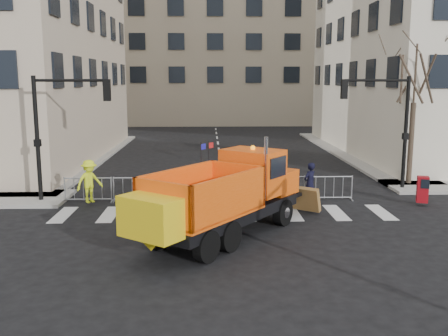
{
  "coord_description": "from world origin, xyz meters",
  "views": [
    {
      "loc": [
        -0.78,
        -13.61,
        5.21
      ],
      "look_at": [
        -0.28,
        2.5,
        2.36
      ],
      "focal_mm": 40.0,
      "sensor_mm": 36.0,
      "label": 1
    }
  ],
  "objects_px": {
    "cop_a": "(310,183)",
    "worker": "(89,181)",
    "plow_truck": "(222,195)",
    "cop_b": "(258,182)",
    "cop_c": "(276,183)",
    "newspaper_box": "(423,189)"
  },
  "relations": [
    {
      "from": "cop_a",
      "to": "worker",
      "type": "distance_m",
      "value": 9.27
    },
    {
      "from": "plow_truck",
      "to": "cop_b",
      "type": "height_order",
      "value": "plow_truck"
    },
    {
      "from": "plow_truck",
      "to": "cop_b",
      "type": "distance_m",
      "value": 4.93
    },
    {
      "from": "cop_c",
      "to": "newspaper_box",
      "type": "height_order",
      "value": "cop_c"
    },
    {
      "from": "cop_a",
      "to": "cop_b",
      "type": "bearing_deg",
      "value": -39.39
    },
    {
      "from": "cop_c",
      "to": "cop_b",
      "type": "bearing_deg",
      "value": -27.01
    },
    {
      "from": "newspaper_box",
      "to": "cop_c",
      "type": "bearing_deg",
      "value": -167.77
    },
    {
      "from": "cop_c",
      "to": "newspaper_box",
      "type": "relative_size",
      "value": 1.63
    },
    {
      "from": "cop_c",
      "to": "plow_truck",
      "type": "bearing_deg",
      "value": 35.6
    },
    {
      "from": "cop_c",
      "to": "cop_a",
      "type": "bearing_deg",
      "value": 152.99
    },
    {
      "from": "cop_a",
      "to": "cop_c",
      "type": "bearing_deg",
      "value": -39.39
    },
    {
      "from": "cop_c",
      "to": "worker",
      "type": "relative_size",
      "value": 0.99
    },
    {
      "from": "cop_a",
      "to": "cop_c",
      "type": "xyz_separation_m",
      "value": [
        -1.46,
        0.0,
        0.0
      ]
    },
    {
      "from": "plow_truck",
      "to": "newspaper_box",
      "type": "height_order",
      "value": "plow_truck"
    },
    {
      "from": "worker",
      "to": "plow_truck",
      "type": "bearing_deg",
      "value": -81.26
    },
    {
      "from": "plow_truck",
      "to": "cop_c",
      "type": "height_order",
      "value": "plow_truck"
    },
    {
      "from": "plow_truck",
      "to": "cop_b",
      "type": "relative_size",
      "value": 4.35
    },
    {
      "from": "plow_truck",
      "to": "cop_c",
      "type": "xyz_separation_m",
      "value": [
        2.39,
        4.61,
        -0.59
      ]
    },
    {
      "from": "cop_a",
      "to": "newspaper_box",
      "type": "xyz_separation_m",
      "value": [
        4.66,
        -0.49,
        -0.19
      ]
    },
    {
      "from": "cop_a",
      "to": "cop_c",
      "type": "relative_size",
      "value": 0.99
    },
    {
      "from": "worker",
      "to": "newspaper_box",
      "type": "distance_m",
      "value": 13.94
    },
    {
      "from": "cop_b",
      "to": "newspaper_box",
      "type": "height_order",
      "value": "cop_b"
    }
  ]
}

